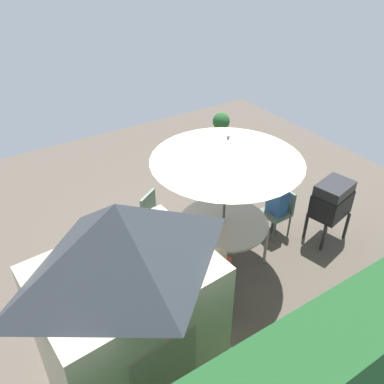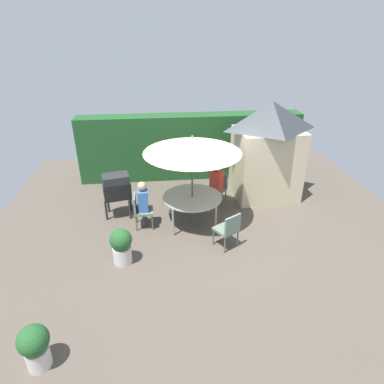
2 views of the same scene
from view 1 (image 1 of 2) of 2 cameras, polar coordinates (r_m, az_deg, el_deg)
ground_plane at (r=7.44m, az=0.45°, el=-7.95°), size 11.00×11.00×0.00m
hedge_backdrop at (r=5.07m, az=24.28°, el=-20.44°), size 7.24×0.69×2.12m
garden_shed at (r=4.61m, az=-8.99°, el=-15.94°), size 2.02×1.61×2.84m
patio_table at (r=6.82m, az=4.46°, el=-4.54°), size 1.50×1.50×0.78m
patio_umbrella at (r=6.06m, az=5.03°, el=6.01°), size 2.35×2.35×2.38m
bbq_grill at (r=7.59m, az=19.19°, el=-1.13°), size 0.79×0.64×1.20m
chair_near_shed at (r=5.99m, az=3.57°, el=-13.92°), size 0.65×0.65×0.90m
chair_far_side at (r=7.70m, az=12.24°, el=-2.29°), size 0.47×0.47×0.90m
chair_toward_hedge at (r=7.43m, az=-5.34°, el=-3.01°), size 0.63×0.64×0.90m
potted_plant_by_shed at (r=8.79m, az=7.65°, el=2.56°), size 0.48×0.48×0.83m
potted_plant_by_grill at (r=11.03m, az=4.13°, el=9.40°), size 0.46×0.46×0.78m
person_in_red at (r=5.86m, az=3.72°, el=-11.57°), size 0.41×0.40×1.26m
person_in_blue at (r=7.50m, az=12.01°, el=-0.87°), size 0.25×0.34×1.26m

